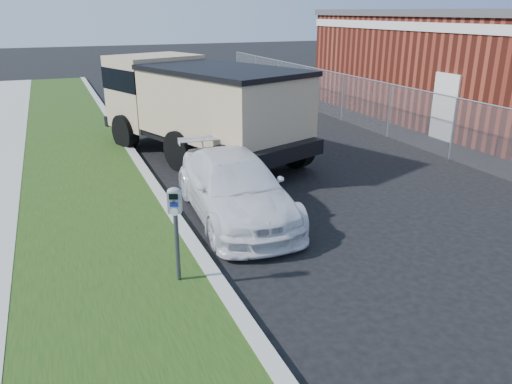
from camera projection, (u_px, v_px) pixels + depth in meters
name	position (u px, v px, depth m)	size (l,w,h in m)	color
ground	(348.00, 251.00, 9.09)	(120.00, 120.00, 0.00)	black
streetside	(17.00, 254.00, 8.82)	(6.12, 50.00, 0.15)	#97978E
chainlink_fence	(390.00, 100.00, 16.89)	(0.06, 30.06, 30.00)	slate
brick_building	(503.00, 65.00, 19.60)	(9.20, 14.20, 4.17)	maroon
parking_meter	(175.00, 214.00, 7.49)	(0.25, 0.21, 1.53)	#3F4247
white_wagon	(234.00, 187.00, 10.42)	(1.82, 4.48, 1.30)	white
dump_truck	(196.00, 103.00, 14.61)	(4.95, 7.60, 2.80)	black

